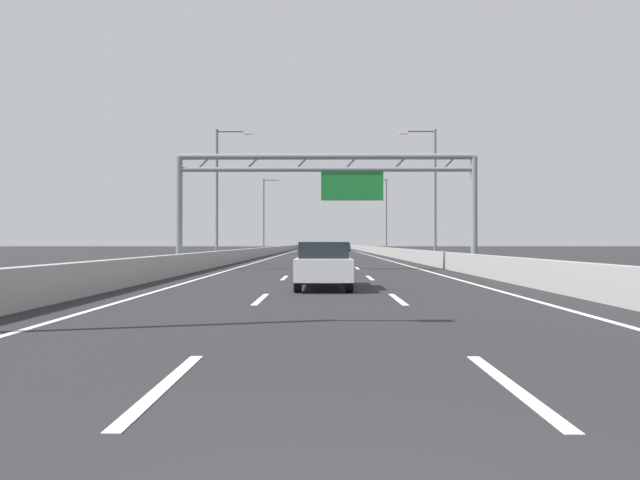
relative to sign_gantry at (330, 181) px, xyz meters
name	(u,v)px	position (x,y,z in m)	size (l,w,h in m)	color
ground_plane	(325,251)	(-0.18, 71.35, -4.85)	(260.00, 260.00, 0.00)	#262628
lane_dash_left_0	(165,385)	(-1.98, -25.15, -4.84)	(0.16, 3.00, 0.01)	white
lane_dash_left_1	(261,299)	(-1.98, -16.15, -4.84)	(0.16, 3.00, 0.01)	white
lane_dash_left_2	(284,278)	(-1.98, -7.15, -4.84)	(0.16, 3.00, 0.01)	white
lane_dash_left_3	(295,268)	(-1.98, 1.85, -4.84)	(0.16, 3.00, 0.01)	white
lane_dash_left_4	(301,263)	(-1.98, 10.85, -4.84)	(0.16, 3.00, 0.01)	white
lane_dash_left_5	(305,259)	(-1.98, 19.85, -4.84)	(0.16, 3.00, 0.01)	white
lane_dash_left_6	(308,257)	(-1.98, 28.85, -4.84)	(0.16, 3.00, 0.01)	white
lane_dash_left_7	(310,255)	(-1.98, 37.85, -4.84)	(0.16, 3.00, 0.01)	white
lane_dash_left_8	(312,253)	(-1.98, 46.85, -4.84)	(0.16, 3.00, 0.01)	white
lane_dash_left_9	(313,252)	(-1.98, 55.85, -4.84)	(0.16, 3.00, 0.01)	white
lane_dash_left_10	(314,251)	(-1.98, 64.85, -4.84)	(0.16, 3.00, 0.01)	white
lane_dash_left_11	(315,251)	(-1.98, 73.85, -4.84)	(0.16, 3.00, 0.01)	white
lane_dash_left_12	(316,250)	(-1.98, 82.85, -4.84)	(0.16, 3.00, 0.01)	white
lane_dash_left_13	(316,249)	(-1.98, 91.85, -4.84)	(0.16, 3.00, 0.01)	white
lane_dash_left_14	(317,249)	(-1.98, 100.85, -4.84)	(0.16, 3.00, 0.01)	white
lane_dash_left_15	(317,249)	(-1.98, 109.85, -4.84)	(0.16, 3.00, 0.01)	white
lane_dash_left_16	(318,248)	(-1.98, 118.85, -4.84)	(0.16, 3.00, 0.01)	white
lane_dash_left_17	(318,248)	(-1.98, 127.85, -4.84)	(0.16, 3.00, 0.01)	white
lane_dash_right_0	(511,386)	(1.62, -25.15, -4.84)	(0.16, 3.00, 0.01)	white
lane_dash_right_1	(398,299)	(1.62, -16.15, -4.84)	(0.16, 3.00, 0.01)	white
lane_dash_right_2	(370,278)	(1.62, -7.15, -4.84)	(0.16, 3.00, 0.01)	white
lane_dash_right_3	(357,268)	(1.62, 1.85, -4.84)	(0.16, 3.00, 0.01)	white
lane_dash_right_4	(350,263)	(1.62, 10.85, -4.84)	(0.16, 3.00, 0.01)	white
lane_dash_right_5	(345,259)	(1.62, 19.85, -4.84)	(0.16, 3.00, 0.01)	white
lane_dash_right_6	(342,257)	(1.62, 28.85, -4.84)	(0.16, 3.00, 0.01)	white
lane_dash_right_7	(340,255)	(1.62, 37.85, -4.84)	(0.16, 3.00, 0.01)	white
lane_dash_right_8	(338,253)	(1.62, 46.85, -4.84)	(0.16, 3.00, 0.01)	white
lane_dash_right_9	(336,252)	(1.62, 55.85, -4.84)	(0.16, 3.00, 0.01)	white
lane_dash_right_10	(335,251)	(1.62, 64.85, -4.84)	(0.16, 3.00, 0.01)	white
lane_dash_right_11	(334,251)	(1.62, 73.85, -4.84)	(0.16, 3.00, 0.01)	white
lane_dash_right_12	(333,250)	(1.62, 82.85, -4.84)	(0.16, 3.00, 0.01)	white
lane_dash_right_13	(333,249)	(1.62, 91.85, -4.84)	(0.16, 3.00, 0.01)	white
lane_dash_right_14	(332,249)	(1.62, 100.85, -4.84)	(0.16, 3.00, 0.01)	white
lane_dash_right_15	(332,249)	(1.62, 109.85, -4.84)	(0.16, 3.00, 0.01)	white
lane_dash_right_16	(331,248)	(1.62, 118.85, -4.84)	(0.16, 3.00, 0.01)	white
lane_dash_right_17	(331,248)	(1.62, 127.85, -4.84)	(0.16, 3.00, 0.01)	white
edge_line_left	(292,252)	(-5.43, 59.35, -4.84)	(0.16, 176.00, 0.01)	white
edge_line_right	(358,252)	(5.07, 59.35, -4.84)	(0.16, 176.00, 0.01)	white
barrier_left	(290,248)	(-7.08, 81.35, -4.38)	(0.45, 220.00, 0.95)	#9E9E99
barrier_right	(359,248)	(6.72, 81.35, -4.38)	(0.45, 220.00, 0.95)	#9E9E99
sign_gantry	(330,181)	(0.00, 0.00, 0.00)	(16.50, 0.36, 6.36)	gray
streetlamp_left_mid	(220,187)	(-7.65, 8.98, 0.55)	(2.58, 0.28, 9.50)	slate
streetlamp_right_mid	(432,187)	(7.28, 8.98, 0.55)	(2.58, 0.28, 9.50)	slate
streetlamp_left_far	(265,212)	(-7.65, 40.19, 0.55)	(2.58, 0.28, 9.50)	slate
streetlamp_right_far	(384,211)	(7.28, 40.19, 0.55)	(2.58, 0.28, 9.50)	slate
white_car	(324,264)	(-0.33, -12.42, -4.07)	(1.76, 4.51, 1.51)	silver
yellow_car	(324,246)	(-0.28, 94.33, -4.07)	(1.82, 4.19, 1.55)	yellow
red_car	(324,250)	(-0.34, 25.99, -4.09)	(1.90, 4.17, 1.49)	red
orange_car	(326,249)	(-0.01, 35.25, -4.11)	(1.80, 4.29, 1.43)	orange
green_car	(311,246)	(-3.54, 108.68, -4.09)	(1.76, 4.23, 1.49)	#1E7A38
blue_car	(345,247)	(3.44, 69.16, -4.08)	(1.82, 4.55, 1.50)	#2347AD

